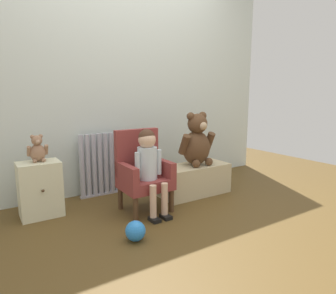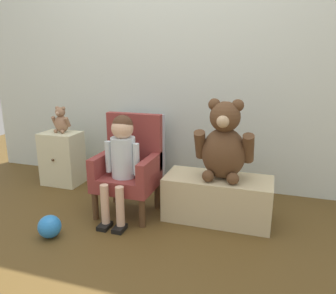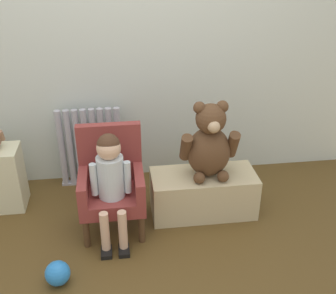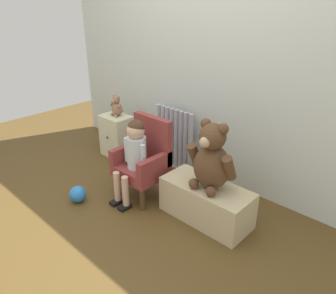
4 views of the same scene
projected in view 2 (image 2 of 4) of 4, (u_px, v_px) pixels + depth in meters
name	position (u px, v px, depth m)	size (l,w,h in m)	color
ground_plane	(113.00, 256.00, 1.89)	(6.00, 6.00, 0.00)	#533C1B
back_wall	(176.00, 46.00, 2.73)	(3.80, 0.05, 2.40)	silver
radiator	(139.00, 149.00, 2.93)	(0.50, 0.05, 0.64)	#A9A9B9
small_dresser	(62.00, 158.00, 2.93)	(0.33, 0.27, 0.47)	beige
child_armchair	(129.00, 166.00, 2.36)	(0.42, 0.37, 0.72)	brown
child_figure	(122.00, 153.00, 2.22)	(0.25, 0.35, 0.74)	silver
low_bench	(218.00, 198.00, 2.29)	(0.73, 0.33, 0.31)	#C1B087
large_teddy_bear	(224.00, 144.00, 2.18)	(0.39, 0.28, 0.54)	#543722
small_teddy_bear	(61.00, 121.00, 2.86)	(0.17, 0.12, 0.23)	#946C51
toy_ball	(50.00, 226.00, 2.07)	(0.15, 0.15, 0.15)	#297FD7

